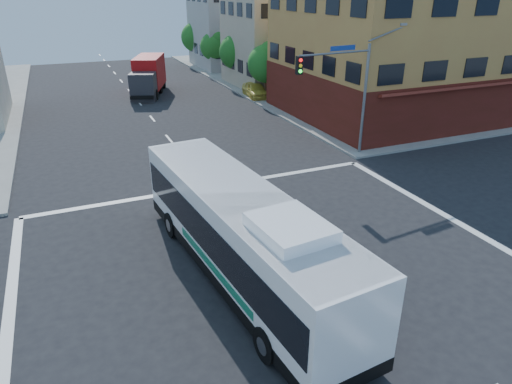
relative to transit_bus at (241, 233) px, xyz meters
name	(u,v)px	position (x,y,z in m)	size (l,w,h in m)	color
ground	(286,280)	(1.43, -0.88, -1.90)	(120.00, 120.00, 0.00)	black
sidewalk_ne	(407,71)	(36.43, 34.12, -1.82)	(50.00, 50.00, 0.15)	gray
corner_building_ne	(405,43)	(21.42, 17.60, 3.99)	(18.10, 15.44, 14.00)	#BA8B42
building_east_near	(287,42)	(18.41, 33.10, 2.61)	(12.06, 10.06, 9.00)	tan
building_east_far	(240,28)	(18.41, 47.10, 3.11)	(12.06, 10.06, 10.00)	#A09F9B
signal_mast_ne	(344,80)	(10.51, 9.74, 3.08)	(7.91, 1.13, 8.07)	gray
street_tree_a	(268,61)	(13.33, 27.04, 1.69)	(3.60, 3.60, 5.53)	#392314
street_tree_b	(237,50)	(13.33, 35.04, 1.86)	(3.80, 3.80, 5.79)	#392314
street_tree_c	(215,45)	(13.33, 43.04, 1.56)	(3.40, 3.40, 5.29)	#392314
street_tree_d	(196,35)	(13.33, 51.04, 1.98)	(4.00, 4.00, 6.03)	#392314
transit_bus	(241,233)	(0.00, 0.00, 0.00)	(4.03, 13.30, 3.88)	black
box_truck	(148,77)	(3.13, 33.79, -0.13)	(5.03, 8.37, 3.63)	#2A292F
parked_car	(255,90)	(12.47, 28.06, -1.14)	(1.79, 4.46, 1.52)	#E0C946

